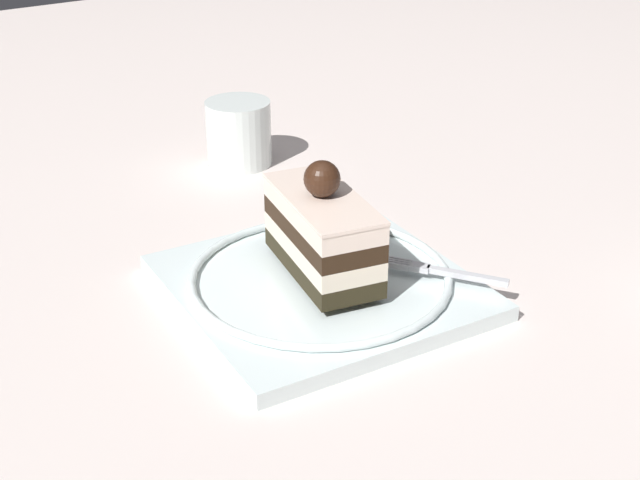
# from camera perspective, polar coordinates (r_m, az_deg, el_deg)

# --- Properties ---
(ground_plane) EXTENTS (2.40, 2.40, 0.00)m
(ground_plane) POSITION_cam_1_polar(r_m,az_deg,el_deg) (0.75, -0.64, -2.69)
(ground_plane) COLOR silver
(dessert_plate) EXTENTS (0.25, 0.25, 0.02)m
(dessert_plate) POSITION_cam_1_polar(r_m,az_deg,el_deg) (0.72, -0.00, -2.85)
(dessert_plate) COLOR white
(dessert_plate) RESTS_ON ground_plane
(cake_slice) EXTENTS (0.08, 0.14, 0.09)m
(cake_slice) POSITION_cam_1_polar(r_m,az_deg,el_deg) (0.71, 0.35, 0.66)
(cake_slice) COLOR black
(cake_slice) RESTS_ON dessert_plate
(fork) EXTENTS (0.07, 0.09, 0.00)m
(fork) POSITION_cam_1_polar(r_m,az_deg,el_deg) (0.72, 7.76, -2.00)
(fork) COLOR silver
(fork) RESTS_ON dessert_plate
(drink_glass_far) EXTENTS (0.07, 0.07, 0.07)m
(drink_glass_far) POSITION_cam_1_polar(r_m,az_deg,el_deg) (0.98, -5.28, 6.78)
(drink_glass_far) COLOR white
(drink_glass_far) RESTS_ON ground_plane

